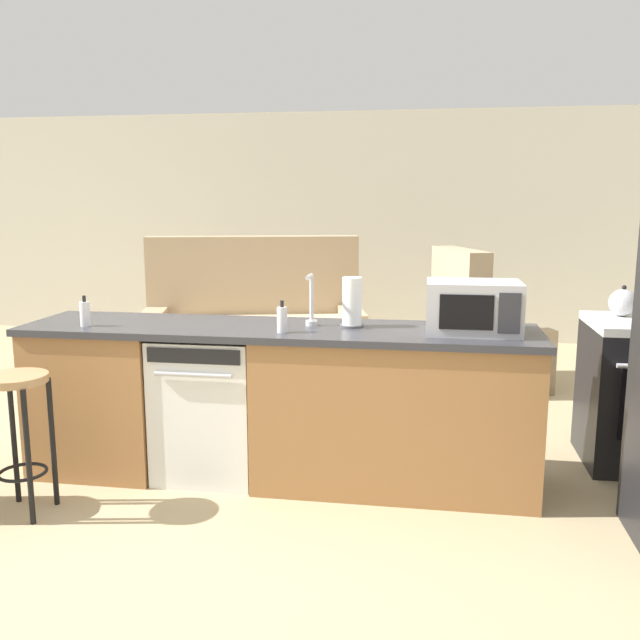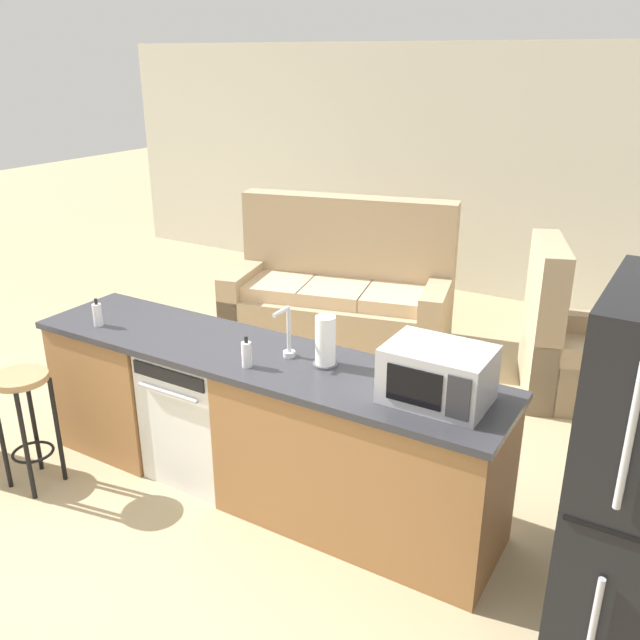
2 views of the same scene
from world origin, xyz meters
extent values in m
plane|color=tan|center=(0.00, 0.00, 0.00)|extent=(24.00, 24.00, 0.00)
cube|color=beige|center=(0.30, 4.20, 1.30)|extent=(10.00, 0.06, 2.60)
cube|color=#9E6B3D|center=(-0.93, 0.00, 0.43)|extent=(0.75, 0.62, 0.86)
cube|color=#9E6B3D|center=(0.83, 0.00, 0.43)|extent=(1.55, 0.62, 0.86)
cube|color=#333338|center=(0.15, 0.00, 0.88)|extent=(2.94, 0.66, 0.04)
cube|color=#3F2A18|center=(0.15, 0.00, 0.04)|extent=(2.86, 0.56, 0.08)
cube|color=white|center=(-0.25, 0.00, 0.42)|extent=(0.58, 0.58, 0.84)
cube|color=black|center=(-0.25, -0.30, 0.78)|extent=(0.52, 0.01, 0.08)
cylinder|color=#B2B2B7|center=(-0.25, -0.31, 0.68)|extent=(0.44, 0.02, 0.02)
torus|color=black|center=(2.18, 0.42, 0.89)|extent=(0.16, 0.16, 0.01)
torus|color=black|center=(2.18, 0.68, 0.89)|extent=(0.16, 0.16, 0.01)
cube|color=#B7B7BC|center=(1.23, 0.00, 1.04)|extent=(0.50, 0.36, 0.28)
cube|color=black|center=(1.19, -0.18, 1.04)|extent=(0.27, 0.01, 0.18)
cube|color=#2D2D33|center=(1.40, -0.18, 1.04)|extent=(0.11, 0.01, 0.21)
cylinder|color=silver|center=(0.34, 0.06, 0.92)|extent=(0.07, 0.07, 0.03)
cylinder|color=silver|center=(0.34, 0.06, 1.06)|extent=(0.02, 0.02, 0.26)
cylinder|color=silver|center=(0.34, -0.01, 1.19)|extent=(0.02, 0.14, 0.02)
cylinder|color=#4C4C51|center=(0.57, 0.07, 0.91)|extent=(0.14, 0.14, 0.01)
cylinder|color=white|center=(0.57, 0.07, 1.05)|extent=(0.11, 0.11, 0.27)
cylinder|color=silver|center=(0.21, -0.17, 0.97)|extent=(0.06, 0.06, 0.14)
cylinder|color=black|center=(0.21, -0.17, 1.06)|extent=(0.02, 0.02, 0.04)
cylinder|color=silver|center=(-0.93, -0.16, 0.97)|extent=(0.06, 0.06, 0.14)
cylinder|color=black|center=(-0.93, -0.16, 1.06)|extent=(0.02, 0.02, 0.04)
sphere|color=#B2B2B7|center=(2.18, 0.68, 0.99)|extent=(0.17, 0.17, 0.17)
sphere|color=black|center=(2.18, 0.68, 1.08)|extent=(0.03, 0.03, 0.03)
cone|color=#B2B2B7|center=(2.26, 0.68, 1.00)|extent=(0.08, 0.04, 0.06)
cylinder|color=tan|center=(-1.06, -0.67, 0.72)|extent=(0.32, 0.32, 0.04)
cylinder|color=black|center=(-0.95, -0.78, 0.35)|extent=(0.03, 0.03, 0.70)
cylinder|color=black|center=(-1.17, -0.56, 0.35)|extent=(0.03, 0.03, 0.70)
cylinder|color=black|center=(-0.95, -0.56, 0.35)|extent=(0.03, 0.03, 0.70)
torus|color=black|center=(-1.06, -0.67, 0.22)|extent=(0.25, 0.25, 0.02)
cube|color=tan|center=(-0.59, 2.26, 0.21)|extent=(2.16, 1.34, 0.42)
cube|color=tan|center=(-0.67, 2.58, 0.64)|extent=(2.00, 0.70, 1.27)
cube|color=tan|center=(-1.46, 2.04, 0.31)|extent=(0.41, 0.92, 0.62)
cube|color=tan|center=(0.29, 2.47, 0.31)|extent=(0.41, 0.92, 0.62)
cube|color=beige|center=(-1.11, 2.08, 0.48)|extent=(0.69, 0.74, 0.12)
cube|color=beige|center=(-0.58, 2.21, 0.48)|extent=(0.69, 0.74, 0.12)
cube|color=beige|center=(-0.04, 2.34, 0.48)|extent=(0.69, 0.74, 0.12)
cube|color=tan|center=(1.54, 2.25, 0.20)|extent=(1.04, 1.07, 0.40)
cube|color=tan|center=(1.26, 2.15, 0.60)|extent=(0.48, 0.87, 1.20)
cube|color=tan|center=(1.66, 1.92, 0.28)|extent=(0.81, 0.42, 0.55)
cube|color=tan|center=(1.42, 2.57, 0.28)|extent=(0.81, 0.42, 0.55)
camera|label=1|loc=(0.99, -3.69, 1.61)|focal=38.00mm
camera|label=2|loc=(2.25, -2.80, 2.47)|focal=38.00mm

